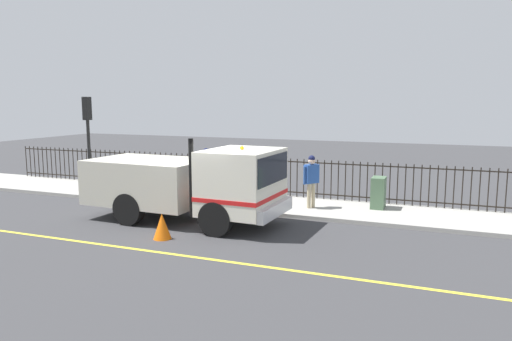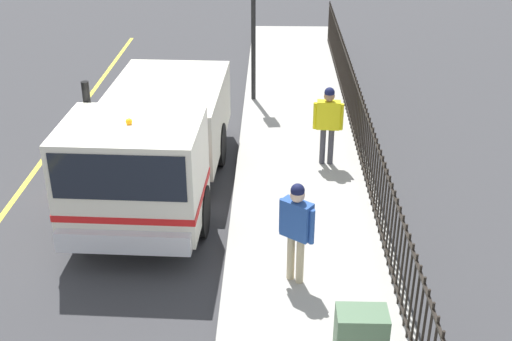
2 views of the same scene
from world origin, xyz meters
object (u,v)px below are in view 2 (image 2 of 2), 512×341
(work_truck, at_px, (153,141))
(traffic_light_near, at_px, (253,3))
(pedestrian_distant, at_px, (328,118))
(traffic_cone, at_px, (63,183))
(worker_standing, at_px, (297,223))

(work_truck, relative_size, traffic_light_near, 1.69)
(work_truck, distance_m, pedestrian_distant, 3.80)
(traffic_light_near, distance_m, traffic_cone, 7.02)
(work_truck, distance_m, traffic_cone, 2.08)
(pedestrian_distant, relative_size, traffic_light_near, 0.48)
(work_truck, height_order, worker_standing, work_truck)
(pedestrian_distant, distance_m, traffic_light_near, 4.62)
(traffic_cone, bearing_deg, worker_standing, -31.69)
(pedestrian_distant, xyz_separation_m, traffic_cone, (-5.37, -1.49, -0.86))
(traffic_cone, bearing_deg, traffic_light_near, 56.32)
(worker_standing, xyz_separation_m, traffic_light_near, (-0.91, 8.32, 1.54))
(worker_standing, height_order, traffic_light_near, traffic_light_near)
(traffic_cone, bearing_deg, pedestrian_distant, 15.50)
(worker_standing, relative_size, pedestrian_distant, 1.00)
(worker_standing, distance_m, traffic_cone, 5.44)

